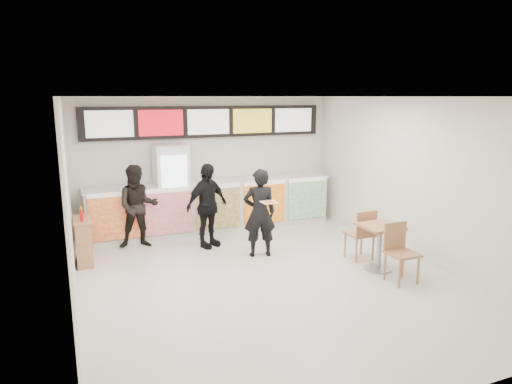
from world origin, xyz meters
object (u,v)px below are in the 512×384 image
drinks_fridge (172,191)px  customer_left (138,207)px  condiment_ledge (84,241)px  customer_mid (207,206)px  service_counter (214,206)px  cafe_table (380,239)px  customer_main (260,213)px

drinks_fridge → customer_left: size_ratio=1.19×
drinks_fridge → condiment_ledge: drinks_fridge is taller
customer_left → condiment_ledge: (-1.07, -0.58, -0.41)m
customer_mid → condiment_ledge: bearing=156.8°
service_counter → drinks_fridge: bearing=179.0°
condiment_ledge → customer_left: bearing=28.2°
cafe_table → customer_main: bearing=138.5°
drinks_fridge → customer_mid: 1.18m
drinks_fridge → customer_left: drinks_fridge is taller
drinks_fridge → customer_main: bearing=-57.7°
drinks_fridge → customer_main: drinks_fridge is taller
customer_left → service_counter: bearing=24.0°
service_counter → customer_mid: size_ratio=3.24×
service_counter → drinks_fridge: 1.03m
drinks_fridge → customer_mid: (0.48, -1.07, -0.14)m
customer_left → condiment_ledge: size_ratio=1.67×
customer_main → customer_left: bearing=-22.4°
cafe_table → customer_left: bearing=142.3°
service_counter → customer_left: size_ratio=3.30×
customer_main → customer_left: size_ratio=1.01×
customer_main → customer_mid: bearing=-37.6°
service_counter → drinks_fridge: drinks_fridge is taller
service_counter → customer_main: (0.31, -1.95, 0.27)m
drinks_fridge → customer_main: 2.33m
customer_mid → cafe_table: (2.42, -2.38, -0.29)m
service_counter → drinks_fridge: (-0.93, 0.02, 0.43)m
cafe_table → customer_mid: bearing=135.7°
customer_left → condiment_ledge: customer_left is taller
service_counter → customer_left: bearing=-162.7°
customer_left → condiment_ledge: bearing=-145.0°
condiment_ledge → customer_main: bearing=-14.9°
customer_main → cafe_table: size_ratio=1.02×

